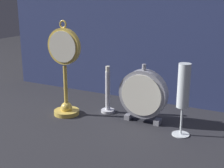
{
  "coord_description": "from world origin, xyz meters",
  "views": [
    {
      "loc": [
        0.48,
        -0.86,
        0.43
      ],
      "look_at": [
        0.0,
        0.08,
        0.13
      ],
      "focal_mm": 50.0,
      "sensor_mm": 36.0,
      "label": 1
    }
  ],
  "objects_px": {
    "mantel_clock_silver": "(143,94)",
    "brass_candlestick": "(108,96)",
    "champagne_flute": "(183,91)",
    "pocket_watch_on_stand": "(65,72)"
  },
  "relations": [
    {
      "from": "champagne_flute",
      "to": "pocket_watch_on_stand",
      "type": "bearing_deg",
      "value": -177.84
    },
    {
      "from": "mantel_clock_silver",
      "to": "brass_candlestick",
      "type": "xyz_separation_m",
      "value": [
        -0.15,
        0.03,
        -0.04
      ]
    },
    {
      "from": "pocket_watch_on_stand",
      "to": "mantel_clock_silver",
      "type": "xyz_separation_m",
      "value": [
        0.28,
        0.06,
        -0.06
      ]
    },
    {
      "from": "champagne_flute",
      "to": "mantel_clock_silver",
      "type": "bearing_deg",
      "value": 163.17
    },
    {
      "from": "pocket_watch_on_stand",
      "to": "brass_candlestick",
      "type": "height_order",
      "value": "pocket_watch_on_stand"
    },
    {
      "from": "pocket_watch_on_stand",
      "to": "mantel_clock_silver",
      "type": "relative_size",
      "value": 1.68
    },
    {
      "from": "champagne_flute",
      "to": "brass_candlestick",
      "type": "distance_m",
      "value": 0.32
    },
    {
      "from": "mantel_clock_silver",
      "to": "brass_candlestick",
      "type": "height_order",
      "value": "mantel_clock_silver"
    },
    {
      "from": "champagne_flute",
      "to": "brass_candlestick",
      "type": "bearing_deg",
      "value": 166.33
    },
    {
      "from": "mantel_clock_silver",
      "to": "champagne_flute",
      "type": "relative_size",
      "value": 0.89
    }
  ]
}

